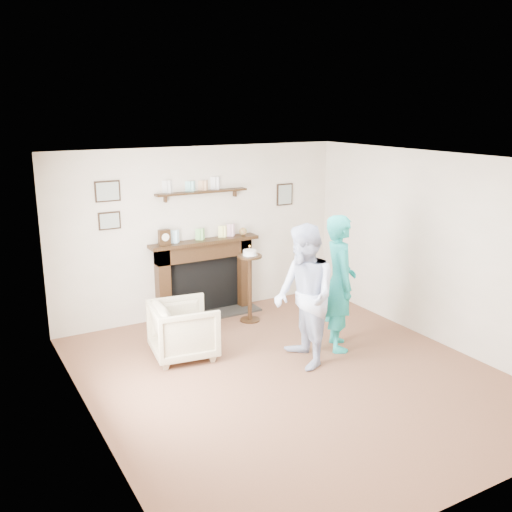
# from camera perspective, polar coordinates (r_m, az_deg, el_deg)

# --- Properties ---
(ground) EXTENTS (5.00, 5.00, 0.00)m
(ground) POSITION_cam_1_polar(r_m,az_deg,el_deg) (6.81, 3.56, -11.88)
(ground) COLOR brown
(ground) RESTS_ON ground
(room_shell) EXTENTS (4.54, 5.02, 2.52)m
(room_shell) POSITION_cam_1_polar(r_m,az_deg,el_deg) (6.83, 0.59, 2.70)
(room_shell) COLOR beige
(room_shell) RESTS_ON ground
(armchair) EXTENTS (0.87, 0.85, 0.71)m
(armchair) POSITION_cam_1_polar(r_m,az_deg,el_deg) (7.35, -7.17, -9.88)
(armchair) COLOR tan
(armchair) RESTS_ON ground
(man) EXTENTS (0.80, 0.94, 1.73)m
(man) POSITION_cam_1_polar(r_m,az_deg,el_deg) (7.11, 4.71, -10.68)
(man) COLOR #ABC3D6
(man) RESTS_ON ground
(woman) EXTENTS (0.65, 0.76, 1.75)m
(woman) POSITION_cam_1_polar(r_m,az_deg,el_deg) (7.62, 8.09, -8.98)
(woman) COLOR #21ABBB
(woman) RESTS_ON ground
(pedestal_table) EXTENTS (0.36, 0.36, 1.14)m
(pedestal_table) POSITION_cam_1_polar(r_m,az_deg,el_deg) (8.20, -0.63, -1.90)
(pedestal_table) COLOR black
(pedestal_table) RESTS_ON ground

